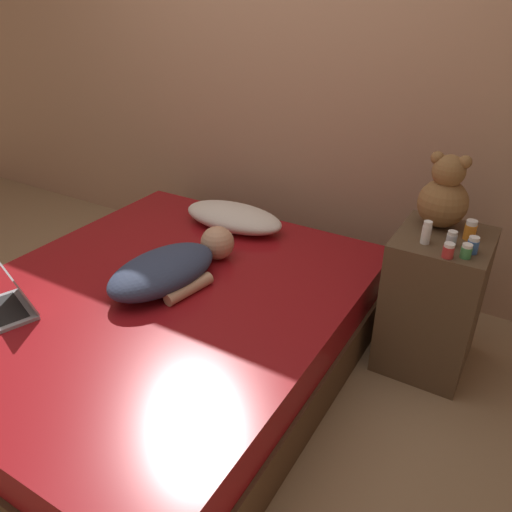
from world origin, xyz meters
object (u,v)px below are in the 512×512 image
bottle_orange (470,230)px  bottle_red (448,251)px  bottle_white (426,233)px  bottle_blue (473,245)px  bottle_clear (452,239)px  bottle_green (466,251)px  pillow (233,217)px  laptop (9,301)px  teddy_bear (444,195)px  person_lying (172,267)px

bottle_orange → bottle_red: bottle_orange is taller
bottle_white → bottle_blue: 0.19m
bottle_clear → bottle_blue: bearing=-11.7°
bottle_orange → bottle_green: size_ratio=1.45×
pillow → bottle_orange: 1.32m
laptop → bottle_green: bearing=49.8°
teddy_bear → bottle_white: (-0.01, -0.22, -0.10)m
teddy_bear → bottle_white: 0.24m
bottle_red → person_lying: bearing=-161.7°
bottle_green → bottle_blue: bearing=76.1°
bottle_orange → bottle_blue: (0.04, -0.13, -0.01)m
bottle_red → bottle_orange: bearing=78.8°
teddy_bear → bottle_red: 0.34m
teddy_bear → bottle_clear: bearing=-63.2°
bottle_green → pillow: bearing=169.4°
laptop → bottle_orange: (1.68, 1.18, 0.28)m
bottle_orange → bottle_white: (-0.16, -0.14, 0.01)m
pillow → person_lying: size_ratio=0.82×
bottle_blue → teddy_bear: bearing=132.2°
pillow → person_lying: 0.67m
teddy_bear → bottle_white: bearing=-92.4°
person_lying → bottle_orange: 1.38m
bottle_clear → bottle_orange: bearing=63.1°
pillow → bottle_white: 1.19m
bottle_clear → bottle_red: bottle_clear is taller
pillow → bottle_orange: (1.30, -0.06, 0.26)m
person_lying → bottle_red: (1.17, 0.39, 0.23)m
bottle_clear → bottle_blue: bottle_blue is taller
teddy_bear → bottle_blue: teddy_bear is taller
bottle_red → bottle_white: size_ratio=0.61×
bottle_orange → laptop: bearing=-144.9°
laptop → bottle_green: size_ratio=5.65×
bottle_clear → person_lying: bearing=-156.6°
teddy_bear → bottle_blue: bearing=-47.8°
pillow → bottle_blue: size_ratio=8.63×
pillow → bottle_white: size_ratio=6.07×
person_lying → teddy_bear: (1.06, 0.68, 0.35)m
teddy_bear → bottle_red: teddy_bear is taller
laptop → bottle_clear: bearing=52.9°
bottle_white → bottle_blue: (0.19, 0.01, -0.02)m
laptop → bottle_red: (1.63, 0.95, 0.27)m
teddy_bear → bottle_red: (0.10, -0.30, -0.12)m
bottle_blue → laptop: bearing=-148.5°
bottle_orange → bottle_white: 0.21m
bottle_red → bottle_blue: bottle_blue is taller
bottle_red → bottle_green: size_ratio=1.03×
bottle_clear → bottle_white: bearing=-162.8°
bottle_green → bottle_blue: size_ratio=0.85×
pillow → bottle_clear: 1.28m
laptop → bottle_red: 1.91m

